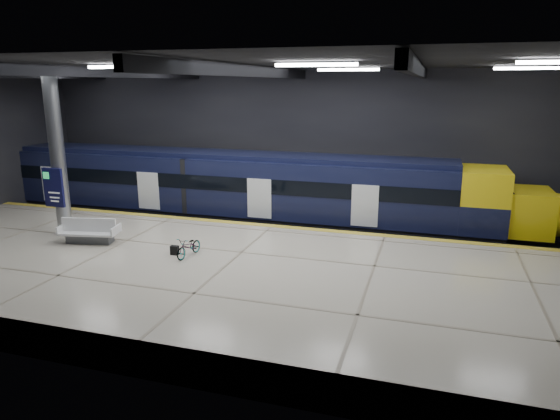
% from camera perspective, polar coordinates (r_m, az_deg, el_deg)
% --- Properties ---
extents(ground, '(30.00, 30.00, 0.00)m').
position_cam_1_polar(ground, '(20.30, -3.32, -6.88)').
color(ground, black).
rests_on(ground, ground).
extents(room_shell, '(30.10, 16.10, 8.05)m').
position_cam_1_polar(room_shell, '(19.01, -3.57, 9.42)').
color(room_shell, black).
rests_on(room_shell, ground).
extents(platform, '(30.00, 11.00, 1.10)m').
position_cam_1_polar(platform, '(17.95, -6.14, -7.97)').
color(platform, beige).
rests_on(platform, ground).
extents(safety_strip, '(30.00, 0.40, 0.01)m').
position_cam_1_polar(safety_strip, '(22.41, -0.92, -1.82)').
color(safety_strip, gold).
rests_on(safety_strip, platform).
extents(rails, '(30.00, 1.52, 0.16)m').
position_cam_1_polar(rails, '(25.22, 1.02, -2.40)').
color(rails, gray).
rests_on(rails, ground).
extents(train, '(29.40, 2.84, 3.79)m').
position_cam_1_polar(train, '(25.43, -3.89, 2.31)').
color(train, black).
rests_on(train, ground).
extents(bench, '(2.44, 1.39, 1.01)m').
position_cam_1_polar(bench, '(21.41, -20.91, -2.58)').
color(bench, '#595B60').
rests_on(bench, platform).
extents(bicycle, '(0.69, 1.48, 0.75)m').
position_cam_1_polar(bicycle, '(18.73, -10.37, -4.14)').
color(bicycle, '#99999E').
rests_on(bicycle, platform).
extents(pannier_bag, '(0.31, 0.20, 0.35)m').
position_cam_1_polar(pannier_bag, '(19.07, -11.95, -4.52)').
color(pannier_bag, black).
rests_on(pannier_bag, platform).
extents(info_column, '(0.90, 0.78, 6.90)m').
position_cam_1_polar(info_column, '(22.41, -24.13, 5.71)').
color(info_column, '#9EA0A5').
rests_on(info_column, platform).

